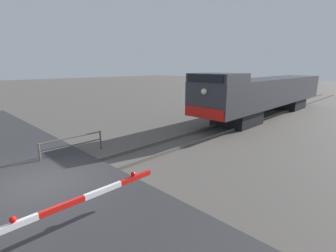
# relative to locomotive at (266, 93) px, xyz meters

# --- Properties ---
(ground_plane) EXTENTS (160.00, 160.00, 0.00)m
(ground_plane) POSITION_rel_locomotive_xyz_m (0.00, -18.10, -1.96)
(ground_plane) COLOR #514C47
(rail_track_left) EXTENTS (0.08, 80.00, 0.15)m
(rail_track_left) POSITION_rel_locomotive_xyz_m (-0.72, -18.10, -1.88)
(rail_track_left) COLOR #59544C
(rail_track_left) RESTS_ON ground_plane
(rail_track_right) EXTENTS (0.08, 80.00, 0.15)m
(rail_track_right) POSITION_rel_locomotive_xyz_m (0.72, -18.10, -1.88)
(rail_track_right) COLOR #59544C
(rail_track_right) RESTS_ON ground_plane
(road_surface) EXTENTS (36.00, 5.13, 0.16)m
(road_surface) POSITION_rel_locomotive_xyz_m (0.00, -18.10, -1.88)
(road_surface) COLOR #2D2D30
(road_surface) RESTS_ON ground_plane
(locomotive) EXTENTS (3.00, 18.29, 3.72)m
(locomotive) POSITION_rel_locomotive_xyz_m (0.00, 0.00, 0.00)
(locomotive) COLOR black
(locomotive) RESTS_ON ground_plane
(guard_railing) EXTENTS (0.08, 3.00, 0.95)m
(guard_railing) POSITION_rel_locomotive_xyz_m (-2.21, -15.97, -1.33)
(guard_railing) COLOR #4C4742
(guard_railing) RESTS_ON ground_plane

